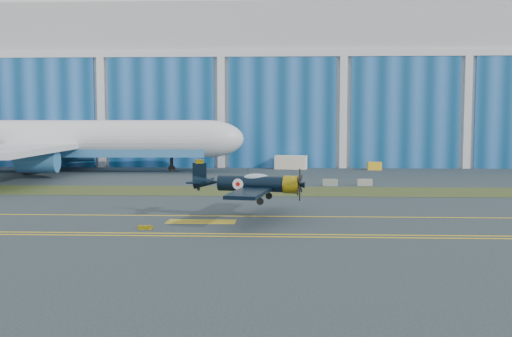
{
  "coord_description": "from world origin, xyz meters",
  "views": [
    {
      "loc": [
        -11.03,
        -59.25,
        8.95
      ],
      "look_at": [
        -13.69,
        2.63,
        3.76
      ],
      "focal_mm": 42.0,
      "sensor_mm": 36.0,
      "label": 1
    }
  ],
  "objects_px": {
    "warbird": "(252,184)",
    "tug": "(374,166)",
    "jetliner": "(53,98)",
    "shipping_container": "(291,162)"
  },
  "relations": [
    {
      "from": "jetliner",
      "to": "tug",
      "type": "distance_m",
      "value": 55.64
    },
    {
      "from": "jetliner",
      "to": "tug",
      "type": "xyz_separation_m",
      "value": [
        54.04,
        6.31,
        -11.62
      ]
    },
    {
      "from": "jetliner",
      "to": "shipping_container",
      "type": "height_order",
      "value": "jetliner"
    },
    {
      "from": "jetliner",
      "to": "shipping_container",
      "type": "relative_size",
      "value": 13.2
    },
    {
      "from": "shipping_container",
      "to": "tug",
      "type": "height_order",
      "value": "shipping_container"
    },
    {
      "from": "warbird",
      "to": "tug",
      "type": "distance_m",
      "value": 55.05
    },
    {
      "from": "jetliner",
      "to": "shipping_container",
      "type": "bearing_deg",
      "value": 8.86
    },
    {
      "from": "warbird",
      "to": "jetliner",
      "type": "distance_m",
      "value": 58.17
    },
    {
      "from": "jetliner",
      "to": "shipping_container",
      "type": "distance_m",
      "value": 41.79
    },
    {
      "from": "warbird",
      "to": "tug",
      "type": "relative_size",
      "value": 6.64
    }
  ]
}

